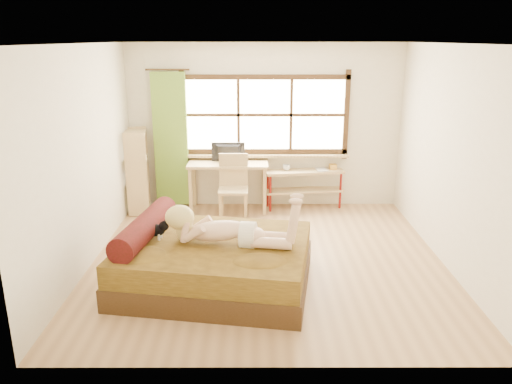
{
  "coord_description": "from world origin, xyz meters",
  "views": [
    {
      "loc": [
        -0.16,
        -5.97,
        2.76
      ],
      "look_at": [
        -0.15,
        0.2,
        0.85
      ],
      "focal_mm": 35.0,
      "sensor_mm": 36.0,
      "label": 1
    }
  ],
  "objects_px": {
    "bookshelf": "(138,171)",
    "pipe_shelf": "(305,180)",
    "bed": "(211,261)",
    "desk": "(228,169)",
    "chair": "(233,183)",
    "woman": "(227,217)",
    "kitten": "(153,228)"
  },
  "relations": [
    {
      "from": "kitten",
      "to": "bookshelf",
      "type": "xyz_separation_m",
      "value": [
        -0.74,
        2.49,
        0.03
      ]
    },
    {
      "from": "woman",
      "to": "kitten",
      "type": "height_order",
      "value": "woman"
    },
    {
      "from": "desk",
      "to": "bed",
      "type": "bearing_deg",
      "value": -91.31
    },
    {
      "from": "woman",
      "to": "bookshelf",
      "type": "bearing_deg",
      "value": 130.44
    },
    {
      "from": "kitten",
      "to": "bed",
      "type": "bearing_deg",
      "value": 1.29
    },
    {
      "from": "chair",
      "to": "pipe_shelf",
      "type": "xyz_separation_m",
      "value": [
        1.18,
        0.48,
        -0.09
      ]
    },
    {
      "from": "woman",
      "to": "bookshelf",
      "type": "xyz_separation_m",
      "value": [
        -1.61,
        2.64,
        -0.16
      ]
    },
    {
      "from": "kitten",
      "to": "pipe_shelf",
      "type": "distance_m",
      "value": 3.34
    },
    {
      "from": "chair",
      "to": "bookshelf",
      "type": "bearing_deg",
      "value": 169.07
    },
    {
      "from": "chair",
      "to": "pipe_shelf",
      "type": "height_order",
      "value": "chair"
    },
    {
      "from": "bookshelf",
      "to": "desk",
      "type": "bearing_deg",
      "value": -7.64
    },
    {
      "from": "chair",
      "to": "pipe_shelf",
      "type": "distance_m",
      "value": 1.27
    },
    {
      "from": "bed",
      "to": "pipe_shelf",
      "type": "relative_size",
      "value": 1.77
    },
    {
      "from": "pipe_shelf",
      "to": "bookshelf",
      "type": "distance_m",
      "value": 2.77
    },
    {
      "from": "chair",
      "to": "bed",
      "type": "bearing_deg",
      "value": -94.06
    },
    {
      "from": "desk",
      "to": "bookshelf",
      "type": "xyz_separation_m",
      "value": [
        -1.48,
        -0.05,
        -0.02
      ]
    },
    {
      "from": "bed",
      "to": "pipe_shelf",
      "type": "distance_m",
      "value": 3.07
    },
    {
      "from": "bookshelf",
      "to": "chair",
      "type": "bearing_deg",
      "value": -20.55
    },
    {
      "from": "chair",
      "to": "pipe_shelf",
      "type": "relative_size",
      "value": 0.77
    },
    {
      "from": "bed",
      "to": "woman",
      "type": "xyz_separation_m",
      "value": [
        0.2,
        -0.06,
        0.56
      ]
    },
    {
      "from": "bookshelf",
      "to": "pipe_shelf",
      "type": "bearing_deg",
      "value": -5.93
    },
    {
      "from": "kitten",
      "to": "pipe_shelf",
      "type": "bearing_deg",
      "value": 61.97
    },
    {
      "from": "desk",
      "to": "pipe_shelf",
      "type": "height_order",
      "value": "desk"
    },
    {
      "from": "bed",
      "to": "chair",
      "type": "bearing_deg",
      "value": 94.83
    },
    {
      "from": "pipe_shelf",
      "to": "chair",
      "type": "bearing_deg",
      "value": -165.93
    },
    {
      "from": "woman",
      "to": "desk",
      "type": "height_order",
      "value": "woman"
    },
    {
      "from": "woman",
      "to": "bed",
      "type": "bearing_deg",
      "value": 173.0
    },
    {
      "from": "bed",
      "to": "chair",
      "type": "distance_m",
      "value": 2.3
    },
    {
      "from": "desk",
      "to": "pipe_shelf",
      "type": "distance_m",
      "value": 1.3
    },
    {
      "from": "bed",
      "to": "desk",
      "type": "height_order",
      "value": "desk"
    },
    {
      "from": "kitten",
      "to": "chair",
      "type": "height_order",
      "value": "chair"
    },
    {
      "from": "chair",
      "to": "kitten",
      "type": "bearing_deg",
      "value": -110.78
    }
  ]
}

